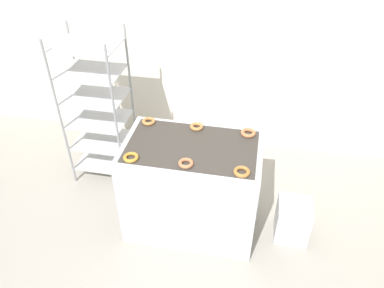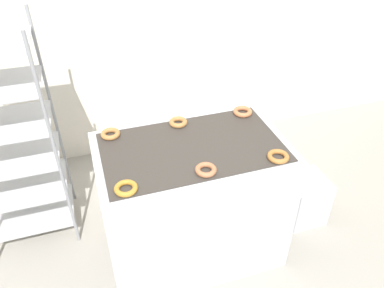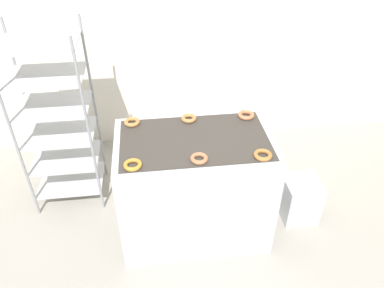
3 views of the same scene
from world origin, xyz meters
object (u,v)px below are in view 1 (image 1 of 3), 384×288
Objects in this scene: donut_near_right at (242,172)px; donut_far_left at (149,121)px; fryer_machine at (192,187)px; baking_rack_cart at (98,108)px; glaze_bin at (293,220)px; donut_near_center at (186,163)px; donut_near_left at (131,157)px; donut_far_center at (197,127)px; donut_far_right at (248,133)px.

donut_near_right is 1.08m from donut_far_left.
fryer_machine is 0.72× the size of baking_rack_cart.
baking_rack_cart is at bearing 164.98° from glaze_bin.
donut_near_center reaches higher than fryer_machine.
donut_near_left is at bearing -168.18° from glaze_bin.
fryer_machine is 0.57m from donut_near_center.
donut_near_right is at bearing -49.77° from donut_far_center.
donut_far_left reaches higher than donut_near_center.
donut_far_right is at bearing -0.53° from donut_far_left.
donut_far_left and donut_far_center have the same top height.
donut_near_center is (1.15, -0.86, 0.13)m from baking_rack_cart.
donut_far_center reaches higher than glaze_bin.
baking_rack_cart is 0.76m from donut_far_left.
donut_far_center is at bearing 91.36° from donut_near_center.
donut_far_left is 1.02× the size of donut_far_center.
glaze_bin is 1.68m from donut_near_left.
donut_near_left reaches higher than fryer_machine.
donut_far_right is at bearing -11.68° from baking_rack_cart.
baking_rack_cart is (-1.14, 0.60, 0.38)m from fryer_machine.
baking_rack_cart is 13.46× the size of donut_near_center.
donut_near_right is at bearing -149.69° from glaze_bin.
donut_near_center is at bearing -88.64° from donut_far_center.
glaze_bin is (0.98, 0.03, -0.29)m from fryer_machine.
donut_far_left is at bearing 179.47° from donut_far_right.
baking_rack_cart is 1.19m from donut_far_center.
donut_far_center is (-0.01, 0.54, 0.00)m from donut_near_center.
fryer_machine is 1.03m from glaze_bin.
donut_far_right is at bearing 30.06° from donut_near_left.
donut_far_right is (-0.52, 0.24, 0.80)m from glaze_bin.
donut_near_left is (-1.45, -0.30, 0.80)m from glaze_bin.
glaze_bin is at bearing 1.81° from fryer_machine.
donut_near_center is at bearing 1.55° from donut_near_left.
donut_near_center is 1.00× the size of donut_far_left.
fryer_machine is 9.70× the size of donut_near_center.
donut_near_center is 0.93× the size of donut_far_right.
donut_near_right is at bearing -31.15° from fryer_machine.
glaze_bin is at bearing -24.74° from donut_far_right.
baking_rack_cart is 13.09× the size of donut_near_left.
donut_near_center reaches higher than donut_near_left.
fryer_machine is at bearing -87.79° from donut_far_center.
donut_far_left is at bearing 90.79° from donut_near_left.
donut_near_right is (0.92, -0.00, 0.00)m from donut_near_left.
donut_near_right reaches higher than glaze_bin.
donut_far_right reaches higher than donut_far_left.
baking_rack_cart reaches higher than glaze_bin.
baking_rack_cart reaches higher than fryer_machine.
donut_far_left is at bearing 149.25° from donut_near_right.
donut_far_center is at bearing 50.33° from donut_near_left.
donut_far_right is at bearing -0.98° from donut_far_center.
baking_rack_cart is at bearing 154.17° from donut_far_left.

